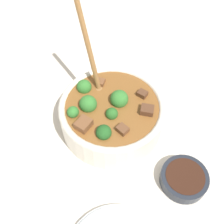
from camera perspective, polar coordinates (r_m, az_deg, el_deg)
name	(u,v)px	position (r m, az deg, el deg)	size (l,w,h in m)	color
ground_plane	(112,125)	(0.74, 0.00, -2.56)	(4.00, 4.00, 0.00)	silver
stew_bowl	(112,113)	(0.69, -0.10, -0.21)	(0.26, 0.27, 0.29)	white
condiment_bowl	(184,178)	(0.67, 14.43, -12.94)	(0.11, 0.11, 0.03)	#232833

